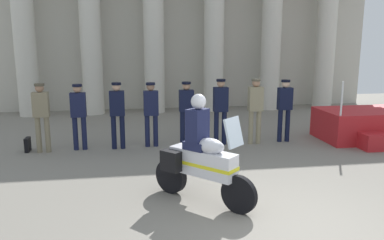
% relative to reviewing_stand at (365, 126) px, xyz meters
% --- Properties ---
extents(ground_plane, '(28.00, 28.00, 0.00)m').
position_rel_reviewing_stand_xyz_m(ground_plane, '(-4.06, -4.96, -0.41)').
color(ground_plane, gray).
extents(colonnade_backdrop, '(15.95, 1.63, 6.31)m').
position_rel_reviewing_stand_xyz_m(colonnade_backdrop, '(-4.43, 5.88, 2.95)').
color(colonnade_backdrop, beige).
rests_on(colonnade_backdrop, ground_plane).
extents(reviewing_stand, '(2.45, 2.11, 1.75)m').
position_rel_reviewing_stand_xyz_m(reviewing_stand, '(0.00, 0.00, 0.00)').
color(reviewing_stand, '#B21E23').
rests_on(reviewing_stand, ground_plane).
extents(officer_in_row_0, '(0.38, 0.24, 1.75)m').
position_rel_reviewing_stand_xyz_m(officer_in_row_0, '(-8.73, 0.09, 0.62)').
color(officer_in_row_0, '#7A7056').
rests_on(officer_in_row_0, ground_plane).
extents(officer_in_row_1, '(0.38, 0.24, 1.70)m').
position_rel_reviewing_stand_xyz_m(officer_in_row_1, '(-7.85, 0.20, 0.59)').
color(officer_in_row_1, '#141938').
rests_on(officer_in_row_1, ground_plane).
extents(officer_in_row_2, '(0.38, 0.24, 1.73)m').
position_rel_reviewing_stand_xyz_m(officer_in_row_2, '(-6.88, 0.15, 0.61)').
color(officer_in_row_2, black).
rests_on(officer_in_row_2, ground_plane).
extents(officer_in_row_3, '(0.38, 0.24, 1.71)m').
position_rel_reviewing_stand_xyz_m(officer_in_row_3, '(-6.01, 0.24, 0.60)').
color(officer_in_row_3, '#141938').
rests_on(officer_in_row_3, ground_plane).
extents(officer_in_row_4, '(0.38, 0.24, 1.71)m').
position_rel_reviewing_stand_xyz_m(officer_in_row_4, '(-5.07, 0.24, 0.60)').
color(officer_in_row_4, black).
rests_on(officer_in_row_4, ground_plane).
extents(officer_in_row_5, '(0.38, 0.24, 1.78)m').
position_rel_reviewing_stand_xyz_m(officer_in_row_5, '(-4.16, 0.15, 0.64)').
color(officer_in_row_5, black).
rests_on(officer_in_row_5, ground_plane).
extents(officer_in_row_6, '(0.38, 0.24, 1.78)m').
position_rel_reviewing_stand_xyz_m(officer_in_row_6, '(-3.22, 0.09, 0.64)').
color(officer_in_row_6, gray).
rests_on(officer_in_row_6, ground_plane).
extents(officer_in_row_7, '(0.38, 0.24, 1.73)m').
position_rel_reviewing_stand_xyz_m(officer_in_row_7, '(-2.35, 0.19, 0.61)').
color(officer_in_row_7, black).
rests_on(officer_in_row_7, ground_plane).
extents(motorcycle_with_rider, '(1.53, 1.60, 1.90)m').
position_rel_reviewing_stand_xyz_m(motorcycle_with_rider, '(-5.38, -3.53, 0.39)').
color(motorcycle_with_rider, black).
rests_on(motorcycle_with_rider, ground_plane).
extents(briefcase_on_ground, '(0.10, 0.32, 0.36)m').
position_rel_reviewing_stand_xyz_m(briefcase_on_ground, '(-9.15, 0.21, -0.23)').
color(briefcase_on_ground, black).
rests_on(briefcase_on_ground, ground_plane).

